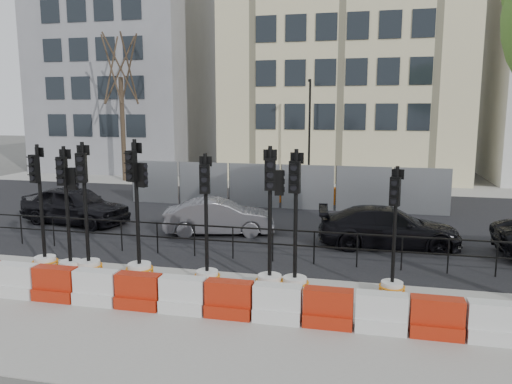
% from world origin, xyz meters
% --- Properties ---
extents(ground, '(120.00, 120.00, 0.00)m').
position_xyz_m(ground, '(0.00, 0.00, 0.00)').
color(ground, '#51514C').
rests_on(ground, ground).
extents(sidewalk_near, '(40.00, 6.00, 0.02)m').
position_xyz_m(sidewalk_near, '(0.00, -3.00, 0.01)').
color(sidewalk_near, gray).
rests_on(sidewalk_near, ground).
extents(road, '(40.00, 14.00, 0.03)m').
position_xyz_m(road, '(0.00, 7.00, 0.01)').
color(road, black).
rests_on(road, ground).
extents(sidewalk_far, '(40.00, 4.00, 0.02)m').
position_xyz_m(sidewalk_far, '(0.00, 16.00, 0.01)').
color(sidewalk_far, gray).
rests_on(sidewalk_far, ground).
extents(building_grey, '(11.00, 9.06, 14.00)m').
position_xyz_m(building_grey, '(-14.00, 21.99, 7.00)').
color(building_grey, gray).
rests_on(building_grey, ground).
extents(building_cream, '(15.00, 10.06, 18.00)m').
position_xyz_m(building_cream, '(2.00, 21.99, 9.00)').
color(building_cream, beige).
rests_on(building_cream, ground).
extents(kerb_railing, '(18.00, 0.04, 1.00)m').
position_xyz_m(kerb_railing, '(0.00, 1.20, 0.69)').
color(kerb_railing, black).
rests_on(kerb_railing, ground).
extents(heras_fencing, '(14.33, 1.72, 2.00)m').
position_xyz_m(heras_fencing, '(-0.49, 9.71, 0.71)').
color(heras_fencing, gray).
rests_on(heras_fencing, ground).
extents(lamp_post_far, '(0.12, 0.56, 6.00)m').
position_xyz_m(lamp_post_far, '(0.50, 14.98, 3.22)').
color(lamp_post_far, black).
rests_on(lamp_post_far, ground).
extents(tree_bare_far, '(2.00, 2.00, 9.00)m').
position_xyz_m(tree_bare_far, '(-11.00, 15.50, 6.65)').
color(tree_bare_far, '#473828').
rests_on(tree_bare_far, ground).
extents(barrier_row, '(15.70, 0.50, 0.80)m').
position_xyz_m(barrier_row, '(-0.00, -2.80, 0.37)').
color(barrier_row, '#B1220E').
rests_on(barrier_row, ground).
extents(traffic_signal_a, '(0.69, 0.69, 3.49)m').
position_xyz_m(traffic_signal_a, '(-4.72, -1.05, 0.72)').
color(traffic_signal_a, white).
rests_on(traffic_signal_a, ground).
extents(traffic_signal_b, '(0.68, 0.68, 3.47)m').
position_xyz_m(traffic_signal_b, '(-3.79, -1.23, 0.83)').
color(traffic_signal_b, white).
rests_on(traffic_signal_b, ground).
extents(traffic_signal_c, '(0.71, 0.71, 3.58)m').
position_xyz_m(traffic_signal_c, '(-3.32, -1.14, 0.74)').
color(traffic_signal_c, white).
rests_on(traffic_signal_c, ground).
extents(traffic_signal_d, '(0.72, 0.72, 3.67)m').
position_xyz_m(traffic_signal_d, '(-1.88, -1.09, 0.87)').
color(traffic_signal_d, white).
rests_on(traffic_signal_d, ground).
extents(traffic_signal_e, '(0.66, 0.66, 3.36)m').
position_xyz_m(traffic_signal_e, '(-0.01, -1.14, 0.69)').
color(traffic_signal_e, white).
rests_on(traffic_signal_e, ground).
extents(traffic_signal_f, '(0.70, 0.70, 3.56)m').
position_xyz_m(traffic_signal_f, '(1.61, -1.18, 0.85)').
color(traffic_signal_f, white).
rests_on(traffic_signal_f, ground).
extents(traffic_signal_g, '(0.69, 0.69, 3.50)m').
position_xyz_m(traffic_signal_g, '(2.21, -1.17, 0.72)').
color(traffic_signal_g, white).
rests_on(traffic_signal_g, ground).
extents(traffic_signal_h, '(0.62, 0.62, 3.13)m').
position_xyz_m(traffic_signal_h, '(4.48, -0.84, 0.65)').
color(traffic_signal_h, white).
rests_on(traffic_signal_h, ground).
extents(car_a, '(3.20, 4.94, 1.48)m').
position_xyz_m(car_a, '(-7.18, 4.26, 0.74)').
color(car_a, black).
rests_on(car_a, ground).
extents(car_b, '(3.25, 4.51, 1.27)m').
position_xyz_m(car_b, '(-1.28, 3.96, 0.63)').
color(car_b, '#505055').
rests_on(car_b, ground).
extents(car_c, '(2.77, 4.88, 1.31)m').
position_xyz_m(car_c, '(4.52, 3.63, 0.65)').
color(car_c, black).
rests_on(car_c, ground).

